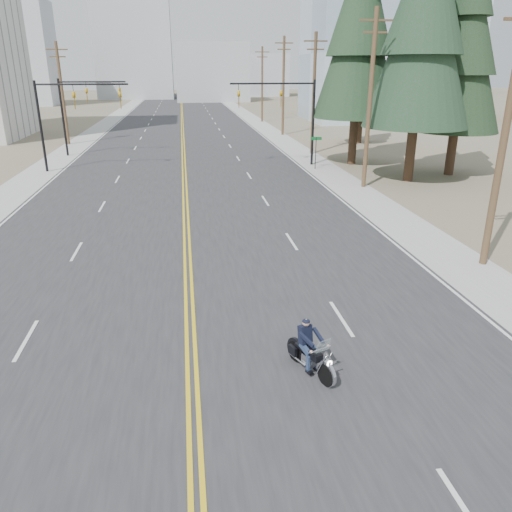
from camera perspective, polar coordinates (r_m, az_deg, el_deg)
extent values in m
plane|color=#776D56|center=(12.91, -7.17, -16.87)|extent=(400.00, 400.00, 0.00)
cube|color=#303033|center=(80.65, -8.43, 14.84)|extent=(20.00, 200.00, 0.01)
cube|color=#A5A5A0|center=(81.48, -16.79, 14.27)|extent=(3.00, 200.00, 0.01)
cube|color=#A5A5A0|center=(81.45, -0.03, 15.10)|extent=(3.00, 200.00, 0.01)
cylinder|color=black|center=(43.91, -23.37, 13.34)|extent=(0.20, 0.20, 7.00)
cylinder|color=black|center=(42.96, -19.27, 18.04)|extent=(7.00, 0.14, 0.14)
imported|color=#BF8C0C|center=(43.11, -20.12, 17.08)|extent=(0.21, 0.26, 1.30)
imported|color=#BF8C0C|center=(42.58, -15.30, 17.54)|extent=(0.21, 0.26, 1.30)
cylinder|color=black|center=(43.87, 6.54, 14.83)|extent=(0.20, 0.20, 7.00)
cylinder|color=black|center=(42.93, 1.93, 19.10)|extent=(7.00, 0.14, 0.14)
imported|color=#BF8C0C|center=(43.08, 2.88, 18.23)|extent=(0.21, 0.26, 1.30)
imported|color=#BF8C0C|center=(42.56, -1.99, 18.21)|extent=(0.21, 0.26, 1.30)
cylinder|color=black|center=(51.66, -21.19, 14.49)|extent=(0.20, 0.20, 7.00)
cylinder|color=black|center=(50.93, -18.22, 18.39)|extent=(6.00, 0.14, 0.14)
imported|color=#BF8C0C|center=(51.05, -18.83, 17.59)|extent=(0.21, 0.26, 1.30)
imported|color=#BF8C0C|center=(50.62, -15.33, 17.92)|extent=(0.21, 0.26, 1.30)
cylinder|color=black|center=(42.18, 6.83, 11.57)|extent=(0.06, 0.06, 2.60)
cube|color=#0C5926|center=(42.01, 6.90, 13.19)|extent=(0.90, 0.03, 0.25)
cylinder|color=brown|center=(22.21, 26.59, 12.51)|extent=(0.30, 0.30, 11.00)
cylinder|color=brown|center=(35.57, 12.87, 16.79)|extent=(0.30, 0.30, 11.50)
cube|color=brown|center=(35.62, 13.56, 24.73)|extent=(2.20, 0.12, 0.12)
cube|color=brown|center=(35.57, 13.46, 23.61)|extent=(1.60, 0.12, 0.12)
cylinder|color=brown|center=(49.89, 6.61, 17.82)|extent=(0.30, 0.30, 11.00)
cube|color=brown|center=(49.89, 6.85, 23.21)|extent=(2.20, 0.12, 0.12)
cube|color=brown|center=(49.87, 6.81, 22.41)|extent=(1.60, 0.12, 0.12)
cylinder|color=brown|center=(64.51, 3.14, 18.74)|extent=(0.30, 0.30, 11.50)
cube|color=brown|center=(64.54, 3.24, 23.14)|extent=(2.20, 0.12, 0.12)
cube|color=brown|center=(64.51, 3.22, 22.52)|extent=(1.60, 0.12, 0.12)
cylinder|color=brown|center=(81.26, 0.71, 18.97)|extent=(0.30, 0.30, 11.00)
cube|color=brown|center=(81.26, 0.72, 22.29)|extent=(2.20, 0.12, 0.12)
cube|color=brown|center=(81.24, 0.72, 21.79)|extent=(1.60, 0.12, 0.12)
cylinder|color=brown|center=(59.67, -21.24, 16.83)|extent=(0.30, 0.30, 10.50)
cube|color=brown|center=(59.64, -21.83, 21.07)|extent=(2.20, 0.12, 0.12)
cube|color=brown|center=(59.63, -21.73, 20.40)|extent=(1.60, 0.12, 0.12)
cube|color=#9EB5CC|center=(86.41, 14.59, 21.45)|extent=(24.00, 16.00, 20.00)
cube|color=#B7BCC6|center=(130.13, -25.42, 20.18)|extent=(14.00, 12.00, 22.00)
cube|color=#ADB2B7|center=(135.50, -5.08, 20.19)|extent=(18.00, 14.00, 14.00)
cube|color=#B7BCC6|center=(126.72, 10.96, 20.80)|extent=(16.00, 12.00, 18.00)
cube|color=#ADB2B7|center=(150.84, -13.73, 22.04)|extent=(20.00, 15.00, 26.00)
cube|color=#B7BCC6|center=(162.20, 0.76, 19.97)|extent=(14.00, 14.00, 12.00)
cylinder|color=#382619|center=(38.88, 17.22, 11.04)|extent=(0.76, 0.76, 3.91)
cone|color=#19321E|center=(38.49, 18.53, 22.56)|extent=(7.39, 7.39, 11.74)
cylinder|color=#382619|center=(42.40, 21.40, 10.88)|extent=(0.73, 0.73, 3.33)
cone|color=black|center=(41.95, 22.64, 19.82)|extent=(6.24, 6.24, 9.98)
cone|color=black|center=(42.08, 23.21, 23.64)|extent=(4.68, 4.68, 7.48)
cylinder|color=#382619|center=(44.93, 11.00, 12.77)|extent=(0.69, 0.69, 3.95)
cone|color=#19321A|center=(44.59, 11.74, 22.87)|extent=(7.11, 7.11, 11.86)
cylinder|color=#382619|center=(58.44, 11.68, 13.81)|extent=(0.61, 0.61, 2.63)
cone|color=black|center=(58.09, 12.07, 18.97)|extent=(4.91, 4.91, 7.90)
cone|color=black|center=(58.08, 12.25, 21.17)|extent=(3.69, 3.69, 5.92)
cone|color=black|center=(58.17, 12.43, 23.37)|extent=(2.46, 2.46, 4.21)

